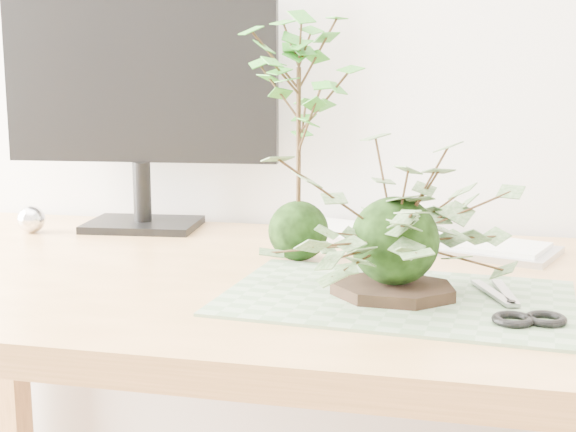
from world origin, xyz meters
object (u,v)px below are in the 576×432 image
object	(u,v)px
ivy_kokedama	(396,200)
maple_kokedama	(299,83)
monitor	(141,89)
desk	(355,339)
keyboard	(416,240)

from	to	relation	value
ivy_kokedama	maple_kokedama	size ratio (longest dim) A/B	0.89
ivy_kokedama	monitor	distance (m)	0.62
desk	ivy_kokedama	world-z (taller)	ivy_kokedama
keyboard	monitor	bearing A→B (deg)	-164.79
desk	keyboard	distance (m)	0.26
desk	ivy_kokedama	xyz separation A→B (m)	(0.06, -0.09, 0.21)
desk	ivy_kokedama	bearing A→B (deg)	-55.98
keyboard	monitor	xyz separation A→B (m)	(-0.49, 0.03, 0.24)
maple_kokedama	keyboard	world-z (taller)	maple_kokedama
desk	keyboard	size ratio (longest dim) A/B	3.45
ivy_kokedama	maple_kokedama	bearing A→B (deg)	132.70
ivy_kokedama	keyboard	bearing A→B (deg)	89.31
desk	monitor	world-z (taller)	monitor
keyboard	monitor	distance (m)	0.55
maple_kokedama	desk	bearing A→B (deg)	-40.26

